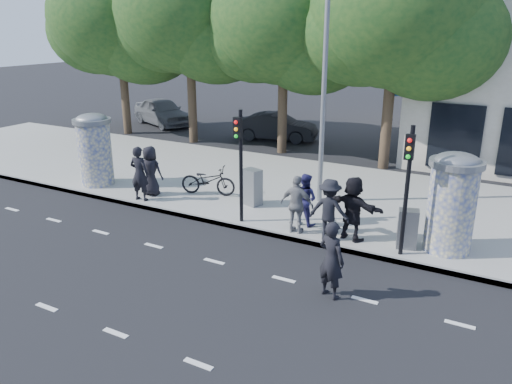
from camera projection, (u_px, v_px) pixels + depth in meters
The scene contains 26 objects.
ground at pixel (182, 285), 11.78m from camera, with size 120.00×120.00×0.00m, color black.
sidewalk at pixel (307, 192), 17.99m from camera, with size 40.00×8.00×0.15m, color gray.
curb at pixel (254, 230), 14.71m from camera, with size 40.00×0.10×0.16m, color slate.
lane_dash_near at pixel (116, 333), 9.94m from camera, with size 32.00×0.12×0.01m, color silver.
lane_dash_far at pixel (214, 261), 12.94m from camera, with size 32.00×0.12×0.01m, color silver.
ad_column_left at pixel (95, 148), 18.28m from camera, with size 1.36×1.36×2.65m.
ad_column_right at pixel (452, 200), 12.84m from camera, with size 1.36×1.36×2.65m.
traffic_pole_near at pixel (240, 155), 14.49m from camera, with size 0.22×0.31×3.40m.
traffic_pole_far at pixel (407, 178), 12.32m from camera, with size 0.22×0.31×3.40m.
street_lamp at pixel (324, 60), 15.40m from camera, with size 0.25×0.93×8.00m.
tree_far_left at pixel (118, 17), 26.07m from camera, with size 7.20×7.20×9.26m.
tree_mid_left at pixel (188, 9), 23.94m from camera, with size 7.20×7.20×9.57m.
tree_near_left at pixel (284, 19), 21.98m from camera, with size 6.80×6.80×8.97m.
tree_center at pixel (396, 11), 19.31m from camera, with size 7.00×7.00×9.30m.
ped_a at pixel (151, 171), 17.27m from camera, with size 0.85×0.55×1.74m, color black.
ped_b at pixel (139, 174), 16.73m from camera, with size 0.68×0.45×1.87m, color black.
ped_c at pixel (305, 199), 14.73m from camera, with size 0.76×0.60×1.57m, color navy.
ped_d at pixel (329, 210), 13.66m from camera, with size 1.13×0.65×1.74m, color black.
ped_e at pixel (297, 205), 14.11m from camera, with size 1.00×0.57×1.70m, color gray.
ped_f at pixel (353, 208), 13.64m from camera, with size 1.69×0.61×1.82m, color black.
man_road at pixel (331, 260), 11.03m from camera, with size 0.66×0.43×1.81m, color black.
bicycle at pixel (208, 180), 17.41m from camera, with size 1.95×0.68×1.03m, color black.
cabinet_left at pixel (252, 187), 16.40m from camera, with size 0.58×0.42×1.21m, color slate.
cabinet_right at pixel (407, 229), 13.23m from camera, with size 0.51×0.37×1.08m, color #5C5D60.
car_left at pixel (162, 112), 30.15m from camera, with size 4.73×1.90×1.61m, color #595C60.
car_mid at pixel (276, 127), 26.19m from camera, with size 4.30×1.50×1.42m, color black.
Camera 1 is at (6.53, -8.34, 5.86)m, focal length 35.00 mm.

